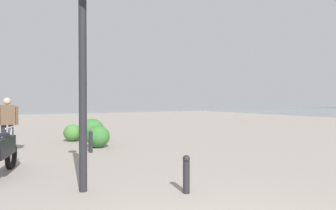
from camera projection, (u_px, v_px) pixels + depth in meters
lamppost at (83, 48)px, 5.20m from camera, size 0.98×0.28×3.80m
motorcycle at (2, 152)px, 6.35m from camera, size 2.12×0.73×1.06m
pedestrian at (7, 121)px, 8.97m from camera, size 0.31×0.61×1.71m
bollard_near at (186, 173)px, 5.14m from camera, size 0.13×0.13×0.67m
bollard_mid at (91, 141)px, 9.17m from camera, size 0.13×0.13×0.68m
shrub_low at (92, 130)px, 11.77m from camera, size 1.05×0.95×0.90m
shrub_round at (73, 133)px, 11.76m from camera, size 0.79×0.71×0.67m
shrub_wide at (98, 136)px, 10.17m from camera, size 0.89×0.80×0.75m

